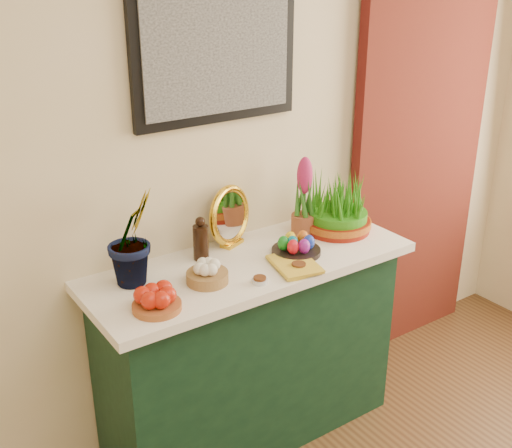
# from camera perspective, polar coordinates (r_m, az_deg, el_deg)

# --- Properties ---
(sideboard) EXTENTS (1.30, 0.45, 0.85)m
(sideboard) POSITION_cam_1_polar(r_m,az_deg,el_deg) (2.91, -0.57, -11.47)
(sideboard) COLOR #12341E
(sideboard) RESTS_ON ground
(tablecloth) EXTENTS (1.40, 0.55, 0.04)m
(tablecloth) POSITION_cam_1_polar(r_m,az_deg,el_deg) (2.68, -0.61, -3.60)
(tablecloth) COLOR white
(tablecloth) RESTS_ON sideboard
(hyacinth_green) EXTENTS (0.31, 0.29, 0.50)m
(hyacinth_green) POSITION_cam_1_polar(r_m,az_deg,el_deg) (2.44, -11.03, 0.13)
(hyacinth_green) COLOR #2E6F1F
(hyacinth_green) RESTS_ON tablecloth
(apple_bowl) EXTENTS (0.21, 0.21, 0.09)m
(apple_bowl) POSITION_cam_1_polar(r_m,az_deg,el_deg) (2.33, -8.83, -6.71)
(apple_bowl) COLOR #9B5125
(apple_bowl) RESTS_ON tablecloth
(garlic_basket) EXTENTS (0.19, 0.19, 0.09)m
(garlic_basket) POSITION_cam_1_polar(r_m,az_deg,el_deg) (2.49, -4.36, -4.41)
(garlic_basket) COLOR olive
(garlic_basket) RESTS_ON tablecloth
(vinegar_cruet) EXTENTS (0.07, 0.07, 0.19)m
(vinegar_cruet) POSITION_cam_1_polar(r_m,az_deg,el_deg) (2.65, -4.93, -1.49)
(vinegar_cruet) COLOR black
(vinegar_cruet) RESTS_ON tablecloth
(mirror) EXTENTS (0.27, 0.16, 0.27)m
(mirror) POSITION_cam_1_polar(r_m,az_deg,el_deg) (2.77, -2.35, 0.68)
(mirror) COLOR gold
(mirror) RESTS_ON tablecloth
(book) EXTENTS (0.20, 0.25, 0.03)m
(book) POSITION_cam_1_polar(r_m,az_deg,el_deg) (2.58, 1.77, -3.90)
(book) COLOR gold
(book) RESTS_ON tablecloth
(spice_dish_left) EXTENTS (0.06, 0.06, 0.03)m
(spice_dish_left) POSITION_cam_1_polar(r_m,az_deg,el_deg) (2.49, 0.34, -5.01)
(spice_dish_left) COLOR silver
(spice_dish_left) RESTS_ON tablecloth
(spice_dish_right) EXTENTS (0.07, 0.07, 0.03)m
(spice_dish_right) POSITION_cam_1_polar(r_m,az_deg,el_deg) (2.59, 3.81, -3.81)
(spice_dish_right) COLOR silver
(spice_dish_right) RESTS_ON tablecloth
(egg_plate) EXTENTS (0.22, 0.22, 0.09)m
(egg_plate) POSITION_cam_1_polar(r_m,az_deg,el_deg) (2.72, 3.60, -2.00)
(egg_plate) COLOR black
(egg_plate) RESTS_ON tablecloth
(hyacinth_pink) EXTENTS (0.11, 0.11, 0.36)m
(hyacinth_pink) POSITION_cam_1_polar(r_m,az_deg,el_deg) (2.87, 4.29, 2.17)
(hyacinth_pink) COLOR #994F2F
(hyacinth_pink) RESTS_ON tablecloth
(wheatgrass_sabzeh) EXTENTS (0.31, 0.31, 0.25)m
(wheatgrass_sabzeh) POSITION_cam_1_polar(r_m,az_deg,el_deg) (2.94, 7.30, 1.46)
(wheatgrass_sabzeh) COLOR maroon
(wheatgrass_sabzeh) RESTS_ON tablecloth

